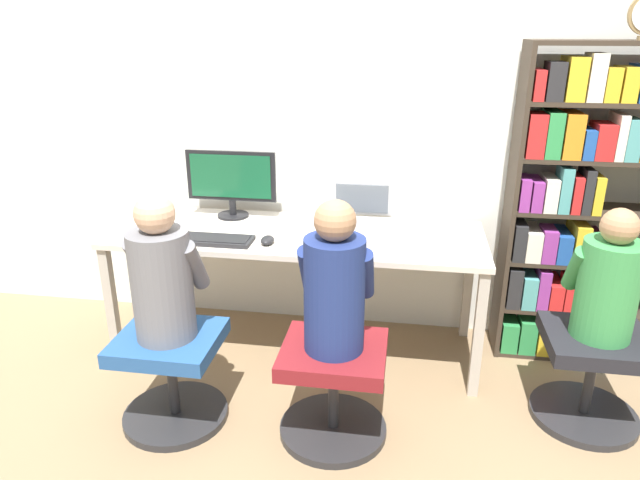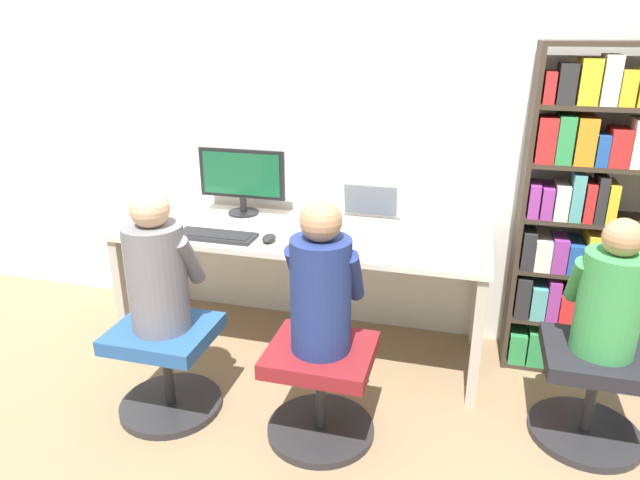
% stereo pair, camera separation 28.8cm
% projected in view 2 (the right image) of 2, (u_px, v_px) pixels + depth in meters
% --- Properties ---
extents(ground_plane, '(14.00, 14.00, 0.00)m').
position_uv_depth(ground_plane, '(284.00, 378.00, 3.05)').
color(ground_plane, '#846B4C').
extents(wall_back, '(10.00, 0.05, 2.60)m').
position_uv_depth(wall_back, '(320.00, 113.00, 3.27)').
color(wall_back, silver).
rests_on(wall_back, ground_plane).
extents(desk, '(2.02, 0.69, 0.72)m').
position_uv_depth(desk, '(301.00, 243.00, 3.13)').
color(desk, beige).
rests_on(desk, ground_plane).
extents(desktop_monitor, '(0.52, 0.18, 0.39)m').
position_uv_depth(desktop_monitor, '(242.00, 180.00, 3.32)').
color(desktop_monitor, black).
rests_on(desktop_monitor, desk).
extents(laptop, '(0.34, 0.25, 0.22)m').
position_uv_depth(laptop, '(367.00, 217.00, 3.20)').
color(laptop, '#B7B7BC').
rests_on(laptop, desk).
extents(keyboard, '(0.42, 0.16, 0.03)m').
position_uv_depth(keyboard, '(216.00, 236.00, 3.01)').
color(keyboard, '#232326').
rests_on(keyboard, desk).
extents(computer_mouse_by_keyboard, '(0.07, 0.11, 0.04)m').
position_uv_depth(computer_mouse_by_keyboard, '(269.00, 238.00, 2.95)').
color(computer_mouse_by_keyboard, black).
rests_on(computer_mouse_by_keyboard, desk).
extents(office_chair_left, '(0.49, 0.49, 0.45)m').
position_uv_depth(office_chair_left, '(167.00, 363.00, 2.73)').
color(office_chair_left, '#262628').
rests_on(office_chair_left, ground_plane).
extents(office_chair_right, '(0.49, 0.49, 0.45)m').
position_uv_depth(office_chair_right, '(321.00, 385.00, 2.56)').
color(office_chair_right, '#262628').
rests_on(office_chair_right, ground_plane).
extents(person_at_monitor, '(0.33, 0.31, 0.67)m').
position_uv_depth(person_at_monitor, '(157.00, 269.00, 2.56)').
color(person_at_monitor, slate).
rests_on(person_at_monitor, office_chair_left).
extents(person_at_laptop, '(0.32, 0.31, 0.67)m').
position_uv_depth(person_at_laptop, '(321.00, 285.00, 2.39)').
color(person_at_laptop, navy).
rests_on(person_at_laptop, office_chair_right).
extents(bookshelf, '(0.83, 0.29, 1.71)m').
position_uv_depth(bookshelf, '(590.00, 224.00, 2.87)').
color(bookshelf, '#382D23').
rests_on(bookshelf, ground_plane).
extents(office_chair_side, '(0.49, 0.49, 0.45)m').
position_uv_depth(office_chair_side, '(593.00, 389.00, 2.53)').
color(office_chair_side, '#262628').
rests_on(office_chair_side, ground_plane).
extents(person_near_shelf, '(0.32, 0.29, 0.60)m').
position_uv_depth(person_near_shelf, '(611.00, 296.00, 2.38)').
color(person_near_shelf, '#388C47').
rests_on(person_near_shelf, office_chair_side).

